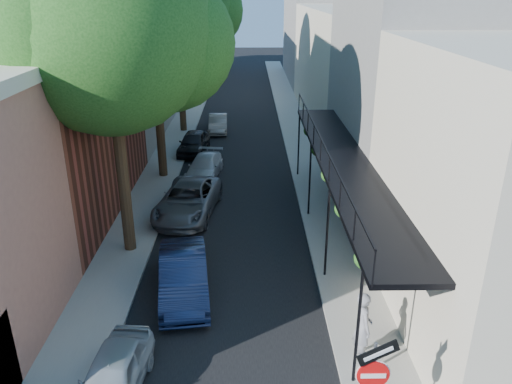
{
  "coord_description": "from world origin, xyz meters",
  "views": [
    {
      "loc": [
        0.7,
        -6.77,
        9.26
      ],
      "look_at": [
        0.95,
        8.99,
        2.8
      ],
      "focal_mm": 35.0,
      "sensor_mm": 36.0,
      "label": 1
    }
  ],
  "objects_px": {
    "oak_near": "(123,34)",
    "oak_mid": "(162,38)",
    "parked_car_c": "(188,200)",
    "parked_car_d": "(204,167)",
    "sign_post": "(373,379)",
    "pedestrian": "(363,326)",
    "parked_car_a": "(113,376)",
    "parked_car_e": "(194,143)",
    "parked_car_f": "(218,123)",
    "parked_car_b": "(184,275)",
    "oak_far": "(184,5)"
  },
  "relations": [
    {
      "from": "oak_near",
      "to": "oak_mid",
      "type": "relative_size",
      "value": 1.12
    },
    {
      "from": "parked_car_c",
      "to": "parked_car_d",
      "type": "height_order",
      "value": "parked_car_c"
    },
    {
      "from": "sign_post",
      "to": "parked_car_c",
      "type": "distance_m",
      "value": 13.39
    },
    {
      "from": "pedestrian",
      "to": "parked_car_a",
      "type": "bearing_deg",
      "value": 95.74
    },
    {
      "from": "parked_car_e",
      "to": "parked_car_a",
      "type": "bearing_deg",
      "value": -84.34
    },
    {
      "from": "parked_car_c",
      "to": "parked_car_f",
      "type": "xyz_separation_m",
      "value": [
        0.55,
        13.67,
        -0.11
      ]
    },
    {
      "from": "pedestrian",
      "to": "parked_car_f",
      "type": "bearing_deg",
      "value": 8.06
    },
    {
      "from": "oak_mid",
      "to": "parked_car_c",
      "type": "distance_m",
      "value": 8.2
    },
    {
      "from": "oak_mid",
      "to": "parked_car_b",
      "type": "distance_m",
      "value": 13.0
    },
    {
      "from": "parked_car_c",
      "to": "pedestrian",
      "type": "relative_size",
      "value": 2.46
    },
    {
      "from": "parked_car_b",
      "to": "pedestrian",
      "type": "distance_m",
      "value": 6.02
    },
    {
      "from": "sign_post",
      "to": "parked_car_f",
      "type": "relative_size",
      "value": 0.85
    },
    {
      "from": "oak_mid",
      "to": "parked_car_e",
      "type": "distance_m",
      "value": 7.54
    },
    {
      "from": "parked_car_a",
      "to": "parked_car_e",
      "type": "height_order",
      "value": "parked_car_e"
    },
    {
      "from": "sign_post",
      "to": "parked_car_e",
      "type": "distance_m",
      "value": 21.96
    },
    {
      "from": "oak_far",
      "to": "parked_car_a",
      "type": "bearing_deg",
      "value": -88.24
    },
    {
      "from": "parked_car_a",
      "to": "parked_car_b",
      "type": "height_order",
      "value": "parked_car_b"
    },
    {
      "from": "parked_car_e",
      "to": "parked_car_f",
      "type": "bearing_deg",
      "value": 81.69
    },
    {
      "from": "sign_post",
      "to": "parked_car_d",
      "type": "height_order",
      "value": "sign_post"
    },
    {
      "from": "parked_car_a",
      "to": "parked_car_b",
      "type": "distance_m",
      "value": 4.51
    },
    {
      "from": "sign_post",
      "to": "parked_car_f",
      "type": "height_order",
      "value": "sign_post"
    },
    {
      "from": "oak_far",
      "to": "parked_car_d",
      "type": "bearing_deg",
      "value": -79.42
    },
    {
      "from": "parked_car_c",
      "to": "pedestrian",
      "type": "distance_m",
      "value": 11.0
    },
    {
      "from": "oak_near",
      "to": "parked_car_a",
      "type": "xyz_separation_m",
      "value": [
        0.77,
        -7.54,
        -7.3
      ]
    },
    {
      "from": "pedestrian",
      "to": "parked_car_d",
      "type": "bearing_deg",
      "value": 16.14
    },
    {
      "from": "oak_mid",
      "to": "oak_far",
      "type": "relative_size",
      "value": 0.86
    },
    {
      "from": "oak_far",
      "to": "parked_car_f",
      "type": "xyz_separation_m",
      "value": [
        1.95,
        -0.32,
        -7.68
      ]
    },
    {
      "from": "parked_car_e",
      "to": "oak_far",
      "type": "bearing_deg",
      "value": 104.0
    },
    {
      "from": "parked_car_c",
      "to": "parked_car_f",
      "type": "bearing_deg",
      "value": 95.23
    },
    {
      "from": "sign_post",
      "to": "parked_car_f",
      "type": "bearing_deg",
      "value": 99.95
    },
    {
      "from": "parked_car_d",
      "to": "parked_car_e",
      "type": "xyz_separation_m",
      "value": [
        -0.98,
        4.14,
        0.09
      ]
    },
    {
      "from": "sign_post",
      "to": "pedestrian",
      "type": "relative_size",
      "value": 1.48
    },
    {
      "from": "oak_mid",
      "to": "parked_car_b",
      "type": "height_order",
      "value": "oak_mid"
    },
    {
      "from": "parked_car_a",
      "to": "pedestrian",
      "type": "xyz_separation_m",
      "value": [
        6.24,
        1.1,
        0.55
      ]
    },
    {
      "from": "oak_far",
      "to": "parked_car_a",
      "type": "relative_size",
      "value": 3.49
    },
    {
      "from": "parked_car_b",
      "to": "parked_car_e",
      "type": "height_order",
      "value": "parked_car_b"
    },
    {
      "from": "parked_car_d",
      "to": "parked_car_b",
      "type": "bearing_deg",
      "value": -81.59
    },
    {
      "from": "parked_car_f",
      "to": "pedestrian",
      "type": "height_order",
      "value": "pedestrian"
    },
    {
      "from": "oak_near",
      "to": "parked_car_e",
      "type": "relative_size",
      "value": 2.98
    },
    {
      "from": "oak_far",
      "to": "parked_car_e",
      "type": "distance_m",
      "value": 9.21
    },
    {
      "from": "oak_mid",
      "to": "parked_car_d",
      "type": "relative_size",
      "value": 2.65
    },
    {
      "from": "sign_post",
      "to": "parked_car_a",
      "type": "height_order",
      "value": "sign_post"
    },
    {
      "from": "oak_mid",
      "to": "oak_far",
      "type": "height_order",
      "value": "oak_far"
    },
    {
      "from": "sign_post",
      "to": "parked_car_f",
      "type": "distance_m",
      "value": 26.41
    },
    {
      "from": "oak_far",
      "to": "pedestrian",
      "type": "distance_m",
      "value": 25.49
    },
    {
      "from": "oak_near",
      "to": "parked_car_b",
      "type": "bearing_deg",
      "value": -58.54
    },
    {
      "from": "oak_mid",
      "to": "parked_car_e",
      "type": "relative_size",
      "value": 2.66
    },
    {
      "from": "parked_car_a",
      "to": "oak_far",
      "type": "bearing_deg",
      "value": 96.59
    },
    {
      "from": "sign_post",
      "to": "parked_car_b",
      "type": "relative_size",
      "value": 0.7
    },
    {
      "from": "oak_near",
      "to": "parked_car_e",
      "type": "distance_m",
      "value": 13.91
    }
  ]
}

